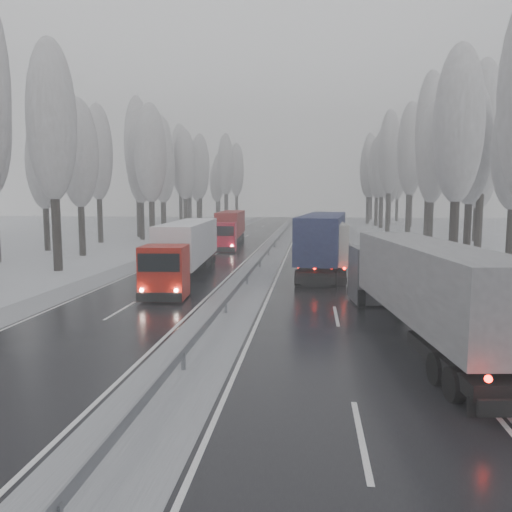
% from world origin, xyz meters
% --- Properties ---
extents(ground, '(260.00, 260.00, 0.00)m').
position_xyz_m(ground, '(0.00, 0.00, 0.00)').
color(ground, silver).
rests_on(ground, ground).
extents(carriageway_right, '(7.50, 200.00, 0.03)m').
position_xyz_m(carriageway_right, '(5.25, 30.00, 0.01)').
color(carriageway_right, black).
rests_on(carriageway_right, ground).
extents(carriageway_left, '(7.50, 200.00, 0.03)m').
position_xyz_m(carriageway_left, '(-5.25, 30.00, 0.01)').
color(carriageway_left, black).
rests_on(carriageway_left, ground).
extents(median_slush, '(3.00, 200.00, 0.04)m').
position_xyz_m(median_slush, '(0.00, 30.00, 0.02)').
color(median_slush, '#9FA1A6').
rests_on(median_slush, ground).
extents(shoulder_right, '(2.40, 200.00, 0.04)m').
position_xyz_m(shoulder_right, '(10.20, 30.00, 0.02)').
color(shoulder_right, '#9FA1A6').
rests_on(shoulder_right, ground).
extents(shoulder_left, '(2.40, 200.00, 0.04)m').
position_xyz_m(shoulder_left, '(-10.20, 30.00, 0.02)').
color(shoulder_left, '#9FA1A6').
rests_on(shoulder_left, ground).
extents(median_guardrail, '(0.12, 200.00, 0.76)m').
position_xyz_m(median_guardrail, '(0.00, 29.99, 0.60)').
color(median_guardrail, slate).
rests_on(median_guardrail, ground).
extents(tree_18, '(3.60, 3.60, 16.58)m').
position_xyz_m(tree_18, '(14.51, 27.03, 10.70)').
color(tree_18, black).
rests_on(tree_18, ground).
extents(tree_20, '(3.60, 3.60, 15.71)m').
position_xyz_m(tree_20, '(17.90, 35.17, 10.14)').
color(tree_20, black).
rests_on(tree_20, ground).
extents(tree_21, '(3.60, 3.60, 18.62)m').
position_xyz_m(tree_21, '(20.12, 39.17, 12.00)').
color(tree_21, black).
rests_on(tree_21, ground).
extents(tree_22, '(3.60, 3.60, 15.86)m').
position_xyz_m(tree_22, '(17.02, 45.60, 10.24)').
color(tree_22, black).
rests_on(tree_22, ground).
extents(tree_23, '(3.60, 3.60, 13.55)m').
position_xyz_m(tree_23, '(23.31, 49.60, 8.77)').
color(tree_23, black).
rests_on(tree_23, ground).
extents(tree_24, '(3.60, 3.60, 20.49)m').
position_xyz_m(tree_24, '(17.90, 51.02, 13.19)').
color(tree_24, black).
rests_on(tree_24, ground).
extents(tree_25, '(3.60, 3.60, 19.44)m').
position_xyz_m(tree_25, '(24.81, 55.02, 12.52)').
color(tree_25, black).
rests_on(tree_25, ground).
extents(tree_26, '(3.60, 3.60, 18.78)m').
position_xyz_m(tree_26, '(17.56, 61.27, 12.10)').
color(tree_26, black).
rests_on(tree_26, ground).
extents(tree_27, '(3.60, 3.60, 17.62)m').
position_xyz_m(tree_27, '(24.72, 65.27, 11.36)').
color(tree_27, black).
rests_on(tree_27, ground).
extents(tree_28, '(3.60, 3.60, 19.62)m').
position_xyz_m(tree_28, '(16.34, 71.95, 12.64)').
color(tree_28, black).
rests_on(tree_28, ground).
extents(tree_29, '(3.60, 3.60, 18.11)m').
position_xyz_m(tree_29, '(23.71, 75.95, 11.67)').
color(tree_29, black).
rests_on(tree_29, ground).
extents(tree_30, '(3.60, 3.60, 17.86)m').
position_xyz_m(tree_30, '(16.56, 81.70, 11.52)').
color(tree_30, black).
rests_on(tree_30, ground).
extents(tree_31, '(3.60, 3.60, 18.58)m').
position_xyz_m(tree_31, '(22.48, 85.70, 11.97)').
color(tree_31, black).
rests_on(tree_31, ground).
extents(tree_32, '(3.60, 3.60, 17.33)m').
position_xyz_m(tree_32, '(16.63, 89.21, 11.18)').
color(tree_32, black).
rests_on(tree_32, ground).
extents(tree_33, '(3.60, 3.60, 14.33)m').
position_xyz_m(tree_33, '(19.77, 93.21, 9.26)').
color(tree_33, black).
rests_on(tree_33, ground).
extents(tree_34, '(3.60, 3.60, 17.63)m').
position_xyz_m(tree_34, '(15.73, 96.32, 11.37)').
color(tree_34, black).
rests_on(tree_34, ground).
extents(tree_35, '(3.60, 3.60, 18.25)m').
position_xyz_m(tree_35, '(24.94, 100.32, 11.77)').
color(tree_35, black).
rests_on(tree_35, ground).
extents(tree_36, '(3.60, 3.60, 20.23)m').
position_xyz_m(tree_36, '(17.04, 106.16, 13.02)').
color(tree_36, black).
rests_on(tree_36, ground).
extents(tree_37, '(3.60, 3.60, 16.37)m').
position_xyz_m(tree_37, '(24.02, 110.16, 10.56)').
color(tree_37, black).
rests_on(tree_37, ground).
extents(tree_38, '(3.60, 3.60, 17.97)m').
position_xyz_m(tree_38, '(18.73, 116.73, 11.59)').
color(tree_38, black).
rests_on(tree_38, ground).
extents(tree_39, '(3.60, 3.60, 16.19)m').
position_xyz_m(tree_39, '(21.55, 120.73, 10.45)').
color(tree_39, black).
rests_on(tree_39, ground).
extents(tree_58, '(3.60, 3.60, 17.21)m').
position_xyz_m(tree_58, '(-15.13, 24.57, 11.10)').
color(tree_58, black).
rests_on(tree_58, ground).
extents(tree_60, '(3.60, 3.60, 14.84)m').
position_xyz_m(tree_60, '(-17.75, 34.20, 9.59)').
color(tree_60, black).
rests_on(tree_60, ground).
extents(tree_61, '(3.60, 3.60, 13.95)m').
position_xyz_m(tree_61, '(-23.52, 38.20, 9.02)').
color(tree_61, black).
rests_on(tree_61, ground).
extents(tree_62, '(3.60, 3.60, 16.04)m').
position_xyz_m(tree_62, '(-13.94, 43.73, 10.36)').
color(tree_62, black).
rests_on(tree_62, ground).
extents(tree_63, '(3.60, 3.60, 16.88)m').
position_xyz_m(tree_63, '(-21.85, 47.73, 10.89)').
color(tree_63, black).
rests_on(tree_63, ground).
extents(tree_64, '(3.60, 3.60, 15.42)m').
position_xyz_m(tree_64, '(-18.26, 52.71, 9.96)').
color(tree_64, black).
rests_on(tree_64, ground).
extents(tree_65, '(3.60, 3.60, 19.48)m').
position_xyz_m(tree_65, '(-20.05, 56.71, 12.55)').
color(tree_65, black).
rests_on(tree_65, ground).
extents(tree_66, '(3.60, 3.60, 15.23)m').
position_xyz_m(tree_66, '(-18.16, 62.35, 9.84)').
color(tree_66, black).
rests_on(tree_66, ground).
extents(tree_67, '(3.60, 3.60, 17.09)m').
position_xyz_m(tree_67, '(-19.54, 66.35, 11.03)').
color(tree_67, black).
rests_on(tree_67, ground).
extents(tree_68, '(3.60, 3.60, 16.65)m').
position_xyz_m(tree_68, '(-16.58, 69.11, 10.75)').
color(tree_68, black).
rests_on(tree_68, ground).
extents(tree_69, '(3.60, 3.60, 19.35)m').
position_xyz_m(tree_69, '(-21.42, 73.11, 12.46)').
color(tree_69, black).
rests_on(tree_69, ground).
extents(tree_70, '(3.60, 3.60, 17.09)m').
position_xyz_m(tree_70, '(-16.33, 79.19, 11.03)').
color(tree_70, black).
rests_on(tree_70, ground).
extents(tree_71, '(3.60, 3.60, 19.61)m').
position_xyz_m(tree_71, '(-21.09, 83.19, 12.63)').
color(tree_71, black).
rests_on(tree_71, ground).
extents(tree_72, '(3.60, 3.60, 15.11)m').
position_xyz_m(tree_72, '(-18.93, 88.54, 9.76)').
color(tree_72, black).
rests_on(tree_72, ground).
extents(tree_73, '(3.60, 3.60, 17.22)m').
position_xyz_m(tree_73, '(-21.82, 92.54, 11.11)').
color(tree_73, black).
rests_on(tree_73, ground).
extents(tree_74, '(3.60, 3.60, 19.68)m').
position_xyz_m(tree_74, '(-15.07, 99.33, 12.67)').
color(tree_74, black).
rests_on(tree_74, ground).
extents(tree_75, '(3.60, 3.60, 18.60)m').
position_xyz_m(tree_75, '(-24.20, 103.33, 11.99)').
color(tree_75, black).
rests_on(tree_75, ground).
extents(tree_76, '(3.60, 3.60, 18.55)m').
position_xyz_m(tree_76, '(-14.05, 108.72, 11.95)').
color(tree_76, black).
rests_on(tree_76, ground).
extents(tree_77, '(3.60, 3.60, 14.32)m').
position_xyz_m(tree_77, '(-19.66, 112.72, 9.26)').
color(tree_77, black).
rests_on(tree_77, ground).
extents(tree_78, '(3.60, 3.60, 19.55)m').
position_xyz_m(tree_78, '(-17.56, 115.31, 12.59)').
color(tree_78, black).
rests_on(tree_78, ground).
extents(tree_79, '(3.60, 3.60, 17.07)m').
position_xyz_m(tree_79, '(-20.33, 119.31, 11.01)').
color(tree_79, black).
rests_on(tree_79, ground).
extents(truck_grey_tarp, '(4.19, 15.26, 3.88)m').
position_xyz_m(truck_grey_tarp, '(8.21, 8.54, 2.26)').
color(truck_grey_tarp, '#4B4B50').
rests_on(truck_grey_tarp, ground).
extents(truck_blue_box, '(4.22, 17.02, 4.33)m').
position_xyz_m(truck_blue_box, '(5.01, 26.25, 2.53)').
color(truck_blue_box, navy).
rests_on(truck_blue_box, ground).
extents(truck_cream_box, '(2.74, 15.11, 3.86)m').
position_xyz_m(truck_cream_box, '(4.97, 26.90, 2.25)').
color(truck_cream_box, '#A0998E').
rests_on(truck_cream_box, ground).
extents(box_truck_distant, '(2.65, 7.88, 2.91)m').
position_xyz_m(box_truck_distant, '(5.43, 87.76, 1.49)').
color(box_truck_distant, silver).
rests_on(box_truck_distant, ground).
extents(truck_red_white, '(3.44, 15.22, 3.87)m').
position_xyz_m(truck_red_white, '(-4.31, 21.44, 2.26)').
color(truck_red_white, '#A11108').
rests_on(truck_red_white, ground).
extents(truck_red_red, '(3.45, 15.43, 3.93)m').
position_xyz_m(truck_red_red, '(-5.22, 45.18, 2.29)').
color(truck_red_red, '#B70A20').
rests_on(truck_red_red, ground).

